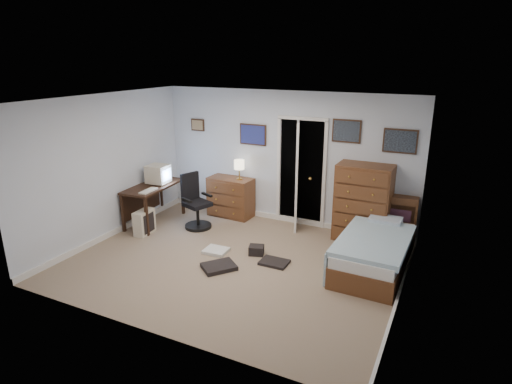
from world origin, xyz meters
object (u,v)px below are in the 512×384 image
(tall_dresser, at_px, (363,203))
(office_chair, at_px, (196,207))
(computer_desk, at_px, (150,193))
(bed, at_px, (373,252))
(low_dresser, at_px, (231,197))

(tall_dresser, bearing_deg, office_chair, -163.72)
(computer_desk, xyz_separation_m, bed, (4.28, -0.09, -0.29))
(low_dresser, bearing_deg, office_chair, -107.26)
(computer_desk, distance_m, office_chair, 0.97)
(computer_desk, relative_size, office_chair, 1.30)
(computer_desk, xyz_separation_m, tall_dresser, (3.86, 0.93, 0.10))
(office_chair, relative_size, bed, 0.56)
(tall_dresser, bearing_deg, bed, -66.99)
(office_chair, distance_m, tall_dresser, 3.04)
(low_dresser, bearing_deg, bed, -16.00)
(office_chair, height_order, bed, office_chair)
(computer_desk, height_order, bed, computer_desk)
(computer_desk, height_order, tall_dresser, tall_dresser)
(low_dresser, distance_m, tall_dresser, 2.64)
(low_dresser, bearing_deg, computer_desk, -139.15)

